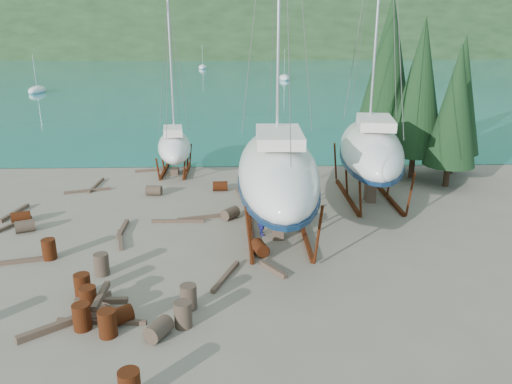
{
  "coord_description": "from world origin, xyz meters",
  "views": [
    {
      "loc": [
        1.36,
        -19.05,
        9.16
      ],
      "look_at": [
        2.05,
        3.0,
        2.01
      ],
      "focal_mm": 35.0,
      "sensor_mm": 36.0,
      "label": 1
    }
  ],
  "objects_px": {
    "large_sailboat_near": "(278,169)",
    "large_sailboat_far": "(371,148)",
    "worker": "(262,218)",
    "small_sailboat_shore": "(174,146)"
  },
  "relations": [
    {
      "from": "large_sailboat_near",
      "to": "large_sailboat_far",
      "type": "distance_m",
      "value": 7.47
    },
    {
      "from": "large_sailboat_far",
      "to": "worker",
      "type": "distance_m",
      "value": 8.4
    },
    {
      "from": "large_sailboat_near",
      "to": "small_sailboat_shore",
      "type": "height_order",
      "value": "large_sailboat_near"
    },
    {
      "from": "small_sailboat_shore",
      "to": "worker",
      "type": "distance_m",
      "value": 12.27
    },
    {
      "from": "large_sailboat_near",
      "to": "small_sailboat_shore",
      "type": "bearing_deg",
      "value": 120.73
    },
    {
      "from": "large_sailboat_far",
      "to": "worker",
      "type": "height_order",
      "value": "large_sailboat_far"
    },
    {
      "from": "large_sailboat_far",
      "to": "worker",
      "type": "xyz_separation_m",
      "value": [
        -6.27,
        -5.19,
        -2.08
      ]
    },
    {
      "from": "large_sailboat_near",
      "to": "large_sailboat_far",
      "type": "height_order",
      "value": "large_sailboat_near"
    },
    {
      "from": "worker",
      "to": "large_sailboat_far",
      "type": "bearing_deg",
      "value": -63.55
    },
    {
      "from": "large_sailboat_far",
      "to": "worker",
      "type": "relative_size",
      "value": 10.54
    }
  ]
}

